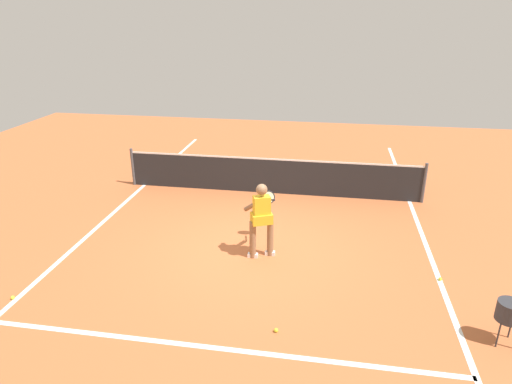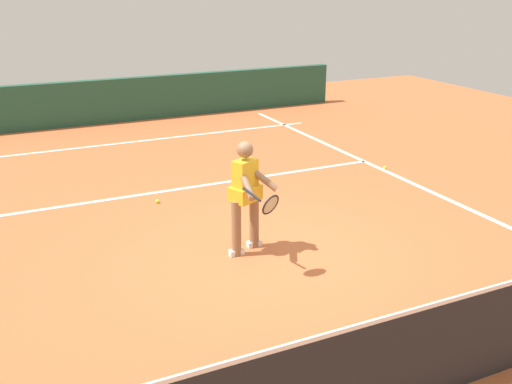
# 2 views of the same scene
# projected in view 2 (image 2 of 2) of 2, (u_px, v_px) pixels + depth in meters

# --- Properties ---
(ground_plane) EXTENTS (23.80, 23.80, 0.00)m
(ground_plane) POSITION_uv_depth(u_px,v_px,m) (275.00, 257.00, 7.86)
(ground_plane) COLOR #C66638
(court_back_wall) EXTENTS (12.28, 0.24, 1.12)m
(court_back_wall) POSITION_uv_depth(u_px,v_px,m) (121.00, 100.00, 15.20)
(court_back_wall) COLOR #23513D
(court_back_wall) RESTS_ON ground
(baseline_marking) EXTENTS (8.28, 0.10, 0.01)m
(baseline_marking) POSITION_uv_depth(u_px,v_px,m) (145.00, 141.00, 13.52)
(baseline_marking) COLOR white
(baseline_marking) RESTS_ON ground
(service_line_marking) EXTENTS (7.28, 0.10, 0.01)m
(service_line_marking) POSITION_uv_depth(u_px,v_px,m) (196.00, 186.00, 10.53)
(service_line_marking) COLOR white
(service_line_marking) RESTS_ON ground
(sideline_left_marking) EXTENTS (0.10, 16.30, 0.01)m
(sideline_left_marking) POSITION_uv_depth(u_px,v_px,m) (479.00, 213.00, 9.32)
(sideline_left_marking) COLOR white
(sideline_left_marking) RESTS_ON ground
(court_net) EXTENTS (7.96, 0.08, 1.06)m
(court_net) POSITION_uv_depth(u_px,v_px,m) (437.00, 349.00, 5.07)
(court_net) COLOR #4C4C51
(court_net) RESTS_ON ground
(tennis_player) EXTENTS (0.67, 1.12, 1.55)m
(tennis_player) POSITION_uv_depth(u_px,v_px,m) (246.00, 193.00, 7.74)
(tennis_player) COLOR #8C6647
(tennis_player) RESTS_ON ground
(tennis_ball_near) EXTENTS (0.07, 0.07, 0.07)m
(tennis_ball_near) POSITION_uv_depth(u_px,v_px,m) (157.00, 201.00, 9.75)
(tennis_ball_near) COLOR #D1E533
(tennis_ball_near) RESTS_ON ground
(tennis_ball_far) EXTENTS (0.07, 0.07, 0.07)m
(tennis_ball_far) POSITION_uv_depth(u_px,v_px,m) (385.00, 168.00, 11.48)
(tennis_ball_far) COLOR #D1E533
(tennis_ball_far) RESTS_ON ground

